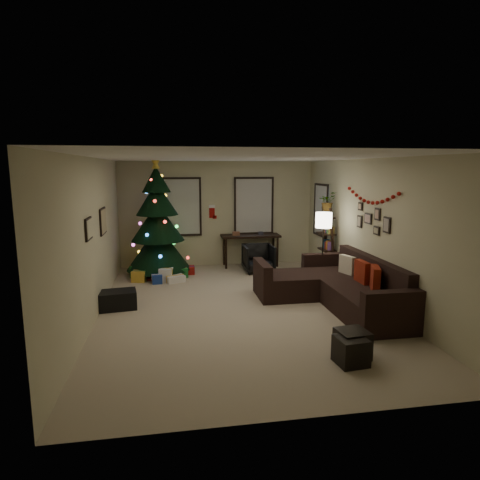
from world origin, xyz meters
The scene contains 29 objects.
floor centered at (0.00, 0.00, 0.00)m, with size 7.00×7.00×0.00m, color tan.
ceiling centered at (0.00, 0.00, 2.70)m, with size 7.00×7.00×0.00m, color white.
wall_back centered at (0.00, 3.50, 1.35)m, with size 5.00×5.00×0.00m, color beige.
wall_front centered at (0.00, -3.50, 1.35)m, with size 5.00×5.00×0.00m, color beige.
wall_left centered at (-2.50, 0.00, 1.35)m, with size 7.00×7.00×0.00m, color beige.
wall_right centered at (2.50, 0.00, 1.35)m, with size 7.00×7.00×0.00m, color beige.
window_back_left centered at (-0.95, 3.47, 1.55)m, with size 1.05×0.06×1.50m.
window_back_right centered at (0.95, 3.47, 1.55)m, with size 1.05×0.06×1.50m.
window_right_wall centered at (2.47, 2.55, 1.50)m, with size 0.06×0.90×1.30m.
christmas_tree centered at (-1.52, 2.68, 1.16)m, with size 1.51×1.51×2.81m.
presents centered at (-1.45, 2.22, 0.11)m, with size 1.50×1.01×0.30m.
sofa centered at (1.81, -0.11, 0.30)m, with size 2.08×3.00×0.92m.
pillow_red_a centered at (2.21, -0.80, 0.64)m, with size 0.12×0.45×0.45m, color maroon.
pillow_red_b centered at (2.21, -0.30, 0.64)m, with size 0.11×0.43×0.43m, color maroon.
pillow_cream centered at (2.21, 0.34, 0.63)m, with size 0.11×0.37×0.37m, color beige.
ottoman_near centered at (1.15, -2.26, 0.19)m, with size 0.39×0.39×0.37m, color black.
ottoman_far centered at (1.05, -2.44, 0.18)m, with size 0.38×0.38×0.36m, color black.
desk centered at (0.82, 3.22, 0.72)m, with size 1.52×0.54×0.82m.
desk_chair centered at (0.89, 2.57, 0.34)m, with size 0.67×0.62×0.68m, color black.
bookshelf centered at (2.30, 1.61, 0.81)m, with size 0.30×0.49×1.67m.
potted_plant centered at (2.30, 1.75, 1.84)m, with size 0.50×0.43×0.56m, color #4C4C4C.
floor_lamp centered at (1.95, 1.02, 1.34)m, with size 0.34×0.34×1.61m.
art_map centered at (-2.48, 0.93, 1.53)m, with size 0.04×0.60×0.50m.
art_abstract centered at (-2.48, -0.49, 1.59)m, with size 0.04×0.45×0.35m.
gallery centered at (2.48, -0.07, 1.57)m, with size 0.03×1.25×0.54m.
garland centered at (2.45, -0.01, 2.01)m, with size 0.08×1.90×0.30m, color #A5140C, non-canonical shape.
stocking_left centered at (-0.14, 3.50, 1.42)m, with size 0.20×0.05×0.36m.
stocking_right centered at (0.19, 3.56, 1.38)m, with size 0.20×0.05×0.36m.
storage_bin centered at (-2.20, 0.31, 0.16)m, with size 0.65×0.44×0.33m, color black.
Camera 1 is at (-1.22, -7.19, 2.51)m, focal length 31.05 mm.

